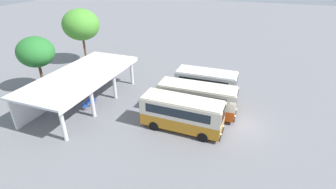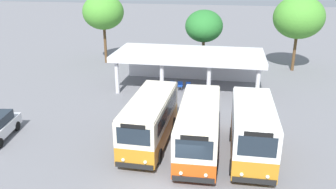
# 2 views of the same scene
# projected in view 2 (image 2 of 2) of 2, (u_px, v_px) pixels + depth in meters

# --- Properties ---
(city_bus_nearest_orange) EXTENTS (2.51, 7.45, 3.13)m
(city_bus_nearest_orange) POSITION_uv_depth(u_px,v_px,m) (150.00, 119.00, 22.09)
(city_bus_nearest_orange) COLOR black
(city_bus_nearest_orange) RESTS_ON ground
(city_bus_second_in_row) EXTENTS (2.59, 7.82, 3.12)m
(city_bus_second_in_row) POSITION_uv_depth(u_px,v_px,m) (199.00, 126.00, 21.08)
(city_bus_second_in_row) COLOR black
(city_bus_second_in_row) RESTS_ON ground
(city_bus_middle_cream) EXTENTS (2.50, 6.58, 3.39)m
(city_bus_middle_cream) POSITION_uv_depth(u_px,v_px,m) (252.00, 130.00, 20.36)
(city_bus_middle_cream) COLOR black
(city_bus_middle_cream) RESTS_ON ground
(terminal_canopy) EXTENTS (13.53, 6.18, 3.40)m
(terminal_canopy) POSITION_uv_depth(u_px,v_px,m) (190.00, 58.00, 32.68)
(terminal_canopy) COLOR silver
(terminal_canopy) RESTS_ON ground
(waiting_chair_end_by_column) EXTENTS (0.45, 0.45, 0.86)m
(waiting_chair_end_by_column) POSITION_uv_depth(u_px,v_px,m) (172.00, 85.00, 32.17)
(waiting_chair_end_by_column) COLOR slate
(waiting_chair_end_by_column) RESTS_ON ground
(waiting_chair_second_from_end) EXTENTS (0.45, 0.45, 0.86)m
(waiting_chair_second_from_end) POSITION_uv_depth(u_px,v_px,m) (180.00, 85.00, 32.03)
(waiting_chair_second_from_end) COLOR slate
(waiting_chair_second_from_end) RESTS_ON ground
(waiting_chair_middle_seat) EXTENTS (0.45, 0.45, 0.86)m
(waiting_chair_middle_seat) POSITION_uv_depth(u_px,v_px,m) (188.00, 86.00, 31.91)
(waiting_chair_middle_seat) COLOR slate
(waiting_chair_middle_seat) RESTS_ON ground
(roadside_tree_behind_canopy) EXTENTS (4.02, 4.02, 6.48)m
(roadside_tree_behind_canopy) POSITION_uv_depth(u_px,v_px,m) (204.00, 26.00, 37.21)
(roadside_tree_behind_canopy) COLOR brown
(roadside_tree_behind_canopy) RESTS_ON ground
(roadside_tree_east_of_canopy) EXTENTS (5.23, 5.23, 7.98)m
(roadside_tree_east_of_canopy) POSITION_uv_depth(u_px,v_px,m) (299.00, 17.00, 36.39)
(roadside_tree_east_of_canopy) COLOR brown
(roadside_tree_east_of_canopy) RESTS_ON ground
(roadside_tree_west_of_canopy) EXTENTS (4.64, 4.64, 7.86)m
(roadside_tree_west_of_canopy) POSITION_uv_depth(u_px,v_px,m) (103.00, 12.00, 39.47)
(roadside_tree_west_of_canopy) COLOR brown
(roadside_tree_west_of_canopy) RESTS_ON ground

